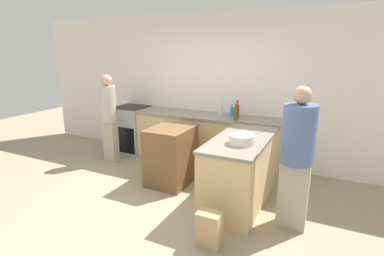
# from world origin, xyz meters

# --- Properties ---
(ground_plane) EXTENTS (14.00, 14.00, 0.00)m
(ground_plane) POSITION_xyz_m (0.00, 0.00, 0.00)
(ground_plane) COLOR tan
(wall_back) EXTENTS (8.00, 0.06, 2.70)m
(wall_back) POSITION_xyz_m (0.00, 2.10, 1.35)
(wall_back) COLOR white
(wall_back) RESTS_ON ground_plane
(counter_back) EXTENTS (2.64, 0.68, 0.92)m
(counter_back) POSITION_xyz_m (0.00, 1.75, 0.46)
(counter_back) COLOR #D6B27A
(counter_back) RESTS_ON ground_plane
(counter_peninsula) EXTENTS (0.69, 1.57, 0.92)m
(counter_peninsula) POSITION_xyz_m (0.98, 0.65, 0.46)
(counter_peninsula) COLOR #D6B27A
(counter_peninsula) RESTS_ON ground_plane
(range_oven) EXTENTS (0.66, 0.65, 0.94)m
(range_oven) POSITION_xyz_m (-1.66, 1.75, 0.47)
(range_oven) COLOR #ADADB2
(range_oven) RESTS_ON ground_plane
(island_table) EXTENTS (0.60, 0.74, 0.90)m
(island_table) POSITION_xyz_m (-0.18, 0.77, 0.45)
(island_table) COLOR brown
(island_table) RESTS_ON ground_plane
(mixing_bowl) EXTENTS (0.31, 0.31, 0.12)m
(mixing_bowl) POSITION_xyz_m (1.05, 0.39, 0.98)
(mixing_bowl) COLOR white
(mixing_bowl) RESTS_ON counter_peninsula
(hot_sauce_bottle) EXTENTS (0.07, 0.07, 0.31)m
(hot_sauce_bottle) POSITION_xyz_m (0.56, 1.74, 1.05)
(hot_sauce_bottle) COLOR red
(hot_sauce_bottle) RESTS_ON counter_back
(vinegar_bottle_clear) EXTENTS (0.08, 0.08, 0.26)m
(vinegar_bottle_clear) POSITION_xyz_m (0.25, 1.77, 1.03)
(vinegar_bottle_clear) COLOR silver
(vinegar_bottle_clear) RESTS_ON counter_back
(olive_oil_bottle) EXTENTS (0.06, 0.06, 0.28)m
(olive_oil_bottle) POSITION_xyz_m (0.58, 1.58, 1.03)
(olive_oil_bottle) COLOR #475B1E
(olive_oil_bottle) RESTS_ON counter_back
(dish_soap_bottle) EXTENTS (0.07, 0.07, 0.21)m
(dish_soap_bottle) POSITION_xyz_m (0.43, 1.86, 1.01)
(dish_soap_bottle) COLOR #338CBF
(dish_soap_bottle) RESTS_ON counter_back
(person_by_range) EXTENTS (0.28, 0.28, 1.62)m
(person_by_range) POSITION_xyz_m (-1.66, 1.09, 0.90)
(person_by_range) COLOR #ADA38E
(person_by_range) RESTS_ON ground_plane
(person_at_peninsula) EXTENTS (0.37, 0.37, 1.68)m
(person_at_peninsula) POSITION_xyz_m (1.71, 0.34, 0.90)
(person_at_peninsula) COLOR #ADA38E
(person_at_peninsula) RESTS_ON ground_plane
(paper_bag) EXTENTS (0.26, 0.18, 0.39)m
(paper_bag) POSITION_xyz_m (0.97, -0.44, 0.20)
(paper_bag) COLOR tan
(paper_bag) RESTS_ON ground_plane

